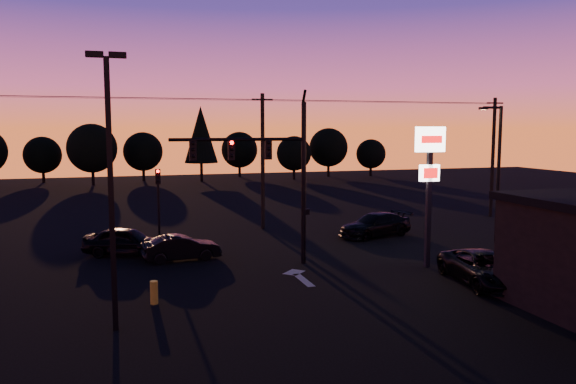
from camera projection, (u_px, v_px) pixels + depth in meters
name	position (u px, v px, depth m)	size (l,w,h in m)	color
ground	(300.00, 287.00, 23.85)	(120.00, 120.00, 0.00)	black
lane_arrow	(299.00, 276.00, 25.58)	(1.20, 3.10, 0.01)	beige
traffic_signal_mast	(272.00, 165.00, 27.06)	(6.79, 0.52, 8.58)	black
secondary_signal	(158.00, 194.00, 32.98)	(0.30, 0.31, 4.35)	black
parking_lot_light	(110.00, 173.00, 18.22)	(1.25, 0.30, 9.14)	black
pylon_sign	(430.00, 166.00, 26.76)	(1.50, 0.28, 6.80)	black
streetlight	(497.00, 168.00, 32.62)	(1.55, 0.35, 8.00)	black
utility_pole_1	(263.00, 160.00, 37.21)	(1.40, 0.26, 9.00)	black
utility_pole_2	(493.00, 156.00, 42.45)	(1.40, 0.26, 9.00)	black
power_wires	(262.00, 100.00, 36.76)	(36.00, 1.22, 0.07)	black
bollard	(154.00, 292.00, 21.54)	(0.30, 0.30, 0.90)	gold
tree_1	(42.00, 155.00, 69.15)	(4.54, 4.54, 5.71)	black
tree_2	(92.00, 148.00, 66.04)	(5.77, 5.78, 7.26)	black
tree_3	(143.00, 152.00, 71.66)	(4.95, 4.95, 6.22)	black
tree_4	(201.00, 135.00, 70.60)	(4.18, 4.18, 9.50)	black
tree_5	(239.00, 150.00, 77.34)	(4.95, 4.95, 6.22)	black
tree_6	(294.00, 153.00, 73.43)	(4.54, 4.54, 5.71)	black
tree_7	(329.00, 147.00, 77.95)	(5.36, 5.36, 6.74)	black
tree_8	(371.00, 154.00, 78.86)	(4.12, 4.12, 5.19)	black
car_left	(127.00, 241.00, 29.72)	(1.80, 4.48, 1.53)	black
car_mid	(181.00, 248.00, 28.64)	(1.37, 3.93, 1.30)	black
car_right	(375.00, 225.00, 34.99)	(2.03, 4.98, 1.45)	black
suv_parked	(485.00, 268.00, 24.19)	(2.36, 5.11, 1.42)	black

